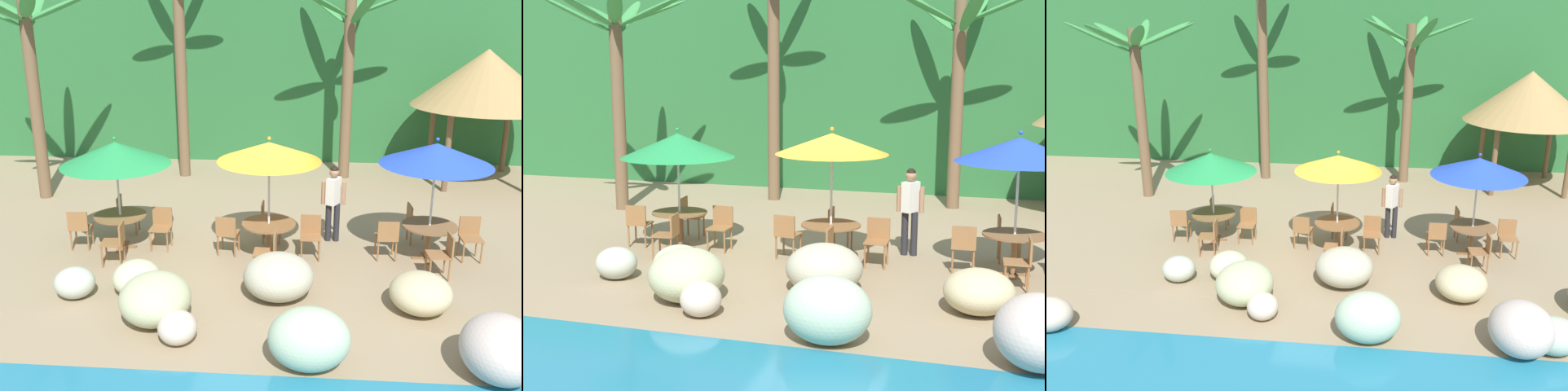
{
  "view_description": "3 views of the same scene",
  "coord_description": "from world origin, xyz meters",
  "views": [
    {
      "loc": [
        0.97,
        -11.01,
        4.96
      ],
      "look_at": [
        0.05,
        0.45,
        1.2
      ],
      "focal_mm": 40.41,
      "sensor_mm": 36.0,
      "label": 1
    },
    {
      "loc": [
        3.07,
        -12.41,
        3.59
      ],
      "look_at": [
        -0.66,
        0.08,
        1.23
      ],
      "focal_mm": 48.99,
      "sensor_mm": 36.0,
      "label": 2
    },
    {
      "loc": [
        1.07,
        -12.43,
        5.69
      ],
      "look_at": [
        -0.49,
        0.08,
        1.39
      ],
      "focal_mm": 38.19,
      "sensor_mm": 36.0,
      "label": 3
    }
  ],
  "objects": [
    {
      "name": "dining_table_blue",
      "position": [
        3.48,
        0.21,
        0.61
      ],
      "size": [
        1.1,
        1.1,
        0.74
      ],
      "color": "brown",
      "rests_on": "ground"
    },
    {
      "name": "chair_orange_right",
      "position": [
        0.32,
        -0.79,
        0.51
      ],
      "size": [
        0.44,
        0.43,
        0.87
      ],
      "color": "olive",
      "rests_on": "ground"
    },
    {
      "name": "chair_orange_left",
      "position": [
        -0.61,
        0.08,
        0.51
      ],
      "size": [
        0.47,
        0.48,
        0.87
      ],
      "color": "olive",
      "rests_on": "ground"
    },
    {
      "name": "umbrella_orange",
      "position": [
        0.25,
        0.07,
        2.22
      ],
      "size": [
        2.06,
        2.06,
        2.53
      ],
      "color": "silver",
      "rests_on": "ground"
    },
    {
      "name": "palapa_hut",
      "position": [
        5.92,
        6.0,
        2.98
      ],
      "size": [
        4.05,
        4.05,
        3.79
      ],
      "color": "brown",
      "rests_on": "ground"
    },
    {
      "name": "chair_green_inland",
      "position": [
        -3.08,
        1.15,
        0.51
      ],
      "size": [
        0.47,
        0.46,
        0.87
      ],
      "color": "olive",
      "rests_on": "ground"
    },
    {
      "name": "chair_blue_inland",
      "position": [
        3.33,
        1.05,
        0.51
      ],
      "size": [
        0.46,
        0.45,
        0.87
      ],
      "color": "olive",
      "rests_on": "ground"
    },
    {
      "name": "chair_orange_seaward",
      "position": [
        1.1,
        0.16,
        0.51
      ],
      "size": [
        0.42,
        0.43,
        0.87
      ],
      "color": "olive",
      "rests_on": "ground"
    },
    {
      "name": "waiter_in_white",
      "position": [
        1.57,
        1.04,
        0.99
      ],
      "size": [
        0.52,
        0.39,
        1.7
      ],
      "color": "#232328",
      "rests_on": "ground"
    },
    {
      "name": "umbrella_blue",
      "position": [
        3.48,
        0.21,
        2.2
      ],
      "size": [
        2.18,
        2.18,
        2.53
      ],
      "color": "silver",
      "rests_on": "ground"
    },
    {
      "name": "chair_blue_right",
      "position": [
        3.59,
        -0.63,
        0.51
      ],
      "size": [
        0.44,
        0.43,
        0.87
      ],
      "color": "olive",
      "rests_on": "ground"
    },
    {
      "name": "dining_table_green",
      "position": [
        -2.9,
        0.31,
        0.61
      ],
      "size": [
        1.1,
        1.1,
        0.74
      ],
      "color": "brown",
      "rests_on": "ground"
    },
    {
      "name": "palm_tree_nearest",
      "position": [
        -6.0,
        3.52,
        3.79
      ],
      "size": [
        3.61,
        3.69,
        5.37
      ],
      "color": "brown",
      "rests_on": "ground"
    },
    {
      "name": "ground_plane",
      "position": [
        0.0,
        0.0,
        0.0
      ],
      "size": [
        120.0,
        120.0,
        0.0
      ],
      "primitive_type": "plane",
      "color": "#937F60"
    },
    {
      "name": "chair_blue_seaward",
      "position": [
        4.32,
        0.32,
        0.51
      ],
      "size": [
        0.43,
        0.44,
        0.87
      ],
      "color": "olive",
      "rests_on": "ground"
    },
    {
      "name": "foliage_backdrop",
      "position": [
        0.0,
        9.0,
        3.0
      ],
      "size": [
        28.0,
        2.4,
        6.0
      ],
      "color": "#286633",
      "rests_on": "ground"
    },
    {
      "name": "rock_seawall",
      "position": [
        1.46,
        -2.77,
        0.38
      ],
      "size": [
        11.7,
        3.45,
        0.91
      ],
      "color": "#AFBD9A",
      "rests_on": "ground"
    },
    {
      "name": "chair_orange_inland",
      "position": [
        0.17,
        0.92,
        0.51
      ],
      "size": [
        0.43,
        0.43,
        0.87
      ],
      "color": "olive",
      "rests_on": "ground"
    },
    {
      "name": "palm_tree_second",
      "position": [
        -2.67,
        5.89,
        4.22
      ],
      "size": [
        2.98,
        2.99,
        6.51
      ],
      "color": "brown",
      "rests_on": "ground"
    },
    {
      "name": "umbrella_green",
      "position": [
        -2.9,
        0.31,
        2.07
      ],
      "size": [
        2.25,
        2.25,
        2.42
      ],
      "color": "silver",
      "rests_on": "ground"
    },
    {
      "name": "dining_table_orange",
      "position": [
        0.25,
        0.07,
        0.61
      ],
      "size": [
        1.1,
        1.1,
        0.74
      ],
      "color": "brown",
      "rests_on": "ground"
    },
    {
      "name": "chair_blue_left",
      "position": [
        2.63,
        0.09,
        0.51
      ],
      "size": [
        0.44,
        0.44,
        0.87
      ],
      "color": "olive",
      "rests_on": "ground"
    },
    {
      "name": "chair_green_right",
      "position": [
        -2.73,
        -0.53,
        0.51
      ],
      "size": [
        0.47,
        0.46,
        0.87
      ],
      "color": "olive",
      "rests_on": "ground"
    },
    {
      "name": "palm_tree_third",
      "position": [
        2.1,
        6.07,
        3.63
      ],
      "size": [
        3.51,
        3.59,
        5.46
      ],
      "color": "brown",
      "rests_on": "ground"
    },
    {
      "name": "chair_green_seaward",
      "position": [
        -2.05,
        0.39,
        0.51
      ],
      "size": [
        0.43,
        0.43,
        0.87
      ],
      "color": "olive",
      "rests_on": "ground"
    },
    {
      "name": "terrace_deck",
      "position": [
        0.0,
        0.0,
        0.0
      ],
      "size": [
        18.0,
        5.2,
        0.01
      ],
      "color": "#937F60",
      "rests_on": "ground"
    },
    {
      "name": "chair_green_left",
      "position": [
        -3.74,
        0.14,
        0.51
      ],
      "size": [
        0.46,
        0.46,
        0.87
      ],
      "color": "olive",
      "rests_on": "ground"
    }
  ]
}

